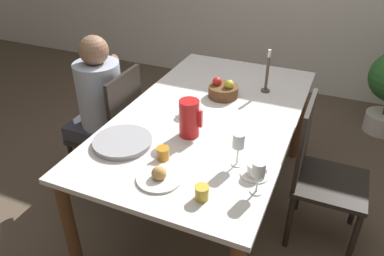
{
  "coord_description": "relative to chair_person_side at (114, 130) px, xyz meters",
  "views": [
    {
      "loc": [
        0.7,
        -1.9,
        1.9
      ],
      "look_at": [
        0.0,
        -0.27,
        0.81
      ],
      "focal_mm": 35.0,
      "sensor_mm": 36.0,
      "label": 1
    }
  ],
  "objects": [
    {
      "name": "ground_plane",
      "position": [
        0.7,
        0.05,
        -0.49
      ],
      "size": [
        20.0,
        20.0,
        0.0
      ],
      "primitive_type": "plane",
      "color": "brown"
    },
    {
      "name": "dining_table",
      "position": [
        0.7,
        0.05,
        0.17
      ],
      "size": [
        1.04,
        1.83,
        0.76
      ],
      "color": "silver",
      "rests_on": "ground_plane"
    },
    {
      "name": "chair_person_side",
      "position": [
        0.0,
        0.0,
        0.0
      ],
      "size": [
        0.42,
        0.42,
        0.94
      ],
      "rotation": [
        0.0,
        0.0,
        1.57
      ],
      "color": "black",
      "rests_on": "ground_plane"
    },
    {
      "name": "chair_opposite",
      "position": [
        1.41,
        0.08,
        0.0
      ],
      "size": [
        0.42,
        0.42,
        0.94
      ],
      "rotation": [
        0.0,
        0.0,
        -1.57
      ],
      "color": "black",
      "rests_on": "ground_plane"
    },
    {
      "name": "person_seated",
      "position": [
        -0.09,
        -0.02,
        0.2
      ],
      "size": [
        0.39,
        0.41,
        1.18
      ],
      "rotation": [
        0.0,
        0.0,
        1.57
      ],
      "color": "#33333D",
      "rests_on": "ground_plane"
    },
    {
      "name": "red_pitcher",
      "position": [
        0.69,
        -0.22,
        0.37
      ],
      "size": [
        0.14,
        0.11,
        0.22
      ],
      "color": "red",
      "rests_on": "dining_table"
    },
    {
      "name": "wine_glass_water",
      "position": [
        1.01,
        -0.38,
        0.4
      ],
      "size": [
        0.06,
        0.06,
        0.18
      ],
      "color": "white",
      "rests_on": "dining_table"
    },
    {
      "name": "wine_glass_juice",
      "position": [
        1.16,
        -0.55,
        0.38
      ],
      "size": [
        0.06,
        0.06,
        0.17
      ],
      "color": "white",
      "rests_on": "dining_table"
    },
    {
      "name": "teacup_near_person",
      "position": [
        1.12,
        -0.43,
        0.29
      ],
      "size": [
        0.14,
        0.14,
        0.06
      ],
      "color": "white",
      "rests_on": "dining_table"
    },
    {
      "name": "teacup_across",
      "position": [
        0.59,
        -0.02,
        0.29
      ],
      "size": [
        0.14,
        0.14,
        0.06
      ],
      "color": "white",
      "rests_on": "dining_table"
    },
    {
      "name": "serving_tray",
      "position": [
        0.39,
        -0.45,
        0.28
      ],
      "size": [
        0.32,
        0.32,
        0.03
      ],
      "color": "#9E9EA3",
      "rests_on": "dining_table"
    },
    {
      "name": "bread_plate",
      "position": [
        0.71,
        -0.64,
        0.28
      ],
      "size": [
        0.22,
        0.22,
        0.07
      ],
      "color": "white",
      "rests_on": "dining_table"
    },
    {
      "name": "jam_jar_amber",
      "position": [
        0.65,
        -0.49,
        0.3
      ],
      "size": [
        0.07,
        0.07,
        0.07
      ],
      "color": "#C67A1E",
      "rests_on": "dining_table"
    },
    {
      "name": "jam_jar_red",
      "position": [
        0.95,
        -0.68,
        0.3
      ],
      "size": [
        0.07,
        0.07,
        0.07
      ],
      "color": "gold",
      "rests_on": "dining_table"
    },
    {
      "name": "fruit_bowl",
      "position": [
        0.7,
        0.3,
        0.31
      ],
      "size": [
        0.2,
        0.2,
        0.13
      ],
      "color": "brown",
      "rests_on": "dining_table"
    },
    {
      "name": "candlestick_tall",
      "position": [
        0.94,
        0.49,
        0.38
      ],
      "size": [
        0.06,
        0.06,
        0.3
      ],
      "color": "#4C4238",
      "rests_on": "dining_table"
    }
  ]
}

